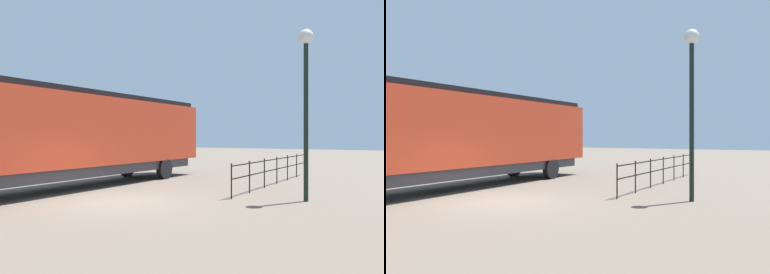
# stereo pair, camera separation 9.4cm
# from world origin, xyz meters

# --- Properties ---
(ground_plane) EXTENTS (120.00, 120.00, 0.00)m
(ground_plane) POSITION_xyz_m (0.00, 0.00, 0.00)
(ground_plane) COLOR #756656
(locomotive) EXTENTS (2.85, 17.43, 4.22)m
(locomotive) POSITION_xyz_m (-4.06, 1.80, 2.37)
(locomotive) COLOR red
(locomotive) RESTS_ON ground_plane
(lamp_post) EXTENTS (0.51, 0.51, 5.96)m
(lamp_post) POSITION_xyz_m (5.50, 3.40, 4.20)
(lamp_post) COLOR black
(lamp_post) RESTS_ON ground_plane
(platform_fence) EXTENTS (0.05, 10.46, 1.28)m
(platform_fence) POSITION_xyz_m (3.07, 7.75, 0.82)
(platform_fence) COLOR black
(platform_fence) RESTS_ON ground_plane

